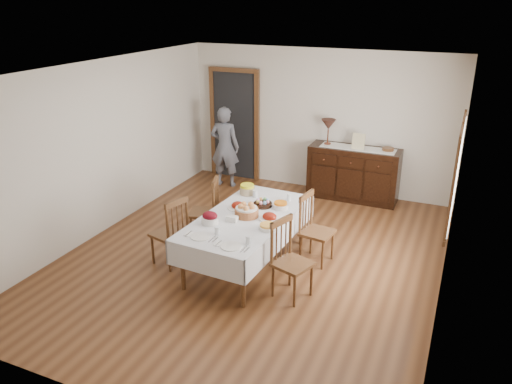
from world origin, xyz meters
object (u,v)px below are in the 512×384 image
at_px(table_lamp, 328,125).
at_px(chair_left_near, 171,231).
at_px(sideboard, 353,173).
at_px(person, 225,144).
at_px(dining_table, 247,222).
at_px(chair_right_near, 289,258).
at_px(chair_left_far, 207,209).
at_px(chair_right_far, 314,228).

bearing_deg(table_lamp, chair_left_near, -109.43).
distance_m(sideboard, person, 2.46).
xyz_separation_m(dining_table, table_lamp, (0.24, 2.96, 0.67)).
bearing_deg(chair_left_near, dining_table, 127.27).
bearing_deg(chair_left_near, sideboard, 168.10).
xyz_separation_m(chair_right_near, sideboard, (-0.02, 3.41, -0.02)).
bearing_deg(dining_table, sideboard, 79.20).
distance_m(dining_table, chair_left_far, 1.00).
relative_size(chair_left_near, person, 0.60).
xyz_separation_m(chair_left_near, sideboard, (1.69, 3.34, -0.02)).
bearing_deg(person, sideboard, -179.26).
relative_size(chair_right_near, person, 0.60).
bearing_deg(table_lamp, person, -170.77).
bearing_deg(person, chair_right_near, 121.76).
relative_size(chair_right_far, person, 0.60).
bearing_deg(chair_right_near, table_lamp, 27.43).
bearing_deg(chair_left_near, chair_right_near, 102.64).
bearing_deg(chair_right_far, chair_right_near, -172.81).
relative_size(dining_table, chair_right_near, 2.21).
bearing_deg(dining_table, chair_right_near, -27.11).
height_order(chair_left_near, sideboard, chair_left_near).
height_order(dining_table, sideboard, sideboard).
height_order(chair_right_far, table_lamp, table_lamp).
xyz_separation_m(dining_table, chair_right_far, (0.79, 0.48, -0.15)).
height_order(chair_left_near, table_lamp, table_lamp).
bearing_deg(chair_right_far, chair_left_far, 98.64).
bearing_deg(dining_table, person, 125.61).
xyz_separation_m(chair_right_far, person, (-2.46, 2.17, 0.33)).
distance_m(dining_table, table_lamp, 3.05).
height_order(chair_right_near, person, person).
bearing_deg(chair_left_far, person, -177.80).
height_order(person, table_lamp, person).
bearing_deg(sideboard, person, -172.88).
relative_size(chair_left_far, person, 0.60).
bearing_deg(dining_table, chair_left_far, 154.89).
relative_size(sideboard, person, 0.97).
distance_m(chair_left_far, chair_right_near, 1.88).
bearing_deg(table_lamp, chair_right_far, -77.56).
bearing_deg(dining_table, chair_left_near, -154.23).
height_order(chair_left_near, person, person).
bearing_deg(sideboard, table_lamp, 179.04).
bearing_deg(chair_right_near, chair_left_far, 79.12).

